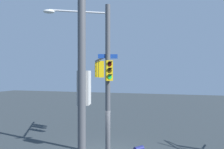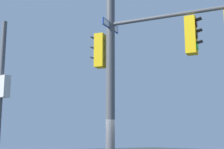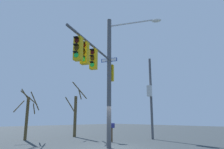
{
  "view_description": "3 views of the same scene",
  "coord_description": "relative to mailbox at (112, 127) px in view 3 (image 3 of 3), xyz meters",
  "views": [
    {
      "loc": [
        11.77,
        3.91,
        4.53
      ],
      "look_at": [
        -0.04,
        0.34,
        4.5
      ],
      "focal_mm": 36.11,
      "sensor_mm": 36.0,
      "label": 1
    },
    {
      "loc": [
        -8.37,
        6.23,
        1.98
      ],
      "look_at": [
        -0.29,
        0.13,
        3.88
      ],
      "focal_mm": 53.53,
      "sensor_mm": 36.0,
      "label": 2
    },
    {
      "loc": [
        -8.9,
        -9.39,
        1.77
      ],
      "look_at": [
        0.42,
        0.37,
        4.67
      ],
      "focal_mm": 32.73,
      "sensor_mm": 36.0,
      "label": 3
    }
  ],
  "objects": [
    {
      "name": "secondary_pole_assembly",
      "position": [
        3.98,
        -0.85,
        2.63
      ],
      "size": [
        0.65,
        0.41,
        7.17
      ],
      "rotation": [
        0.0,
        0.0,
        3.36
      ],
      "color": "#4C4F54",
      "rests_on": "ground"
    },
    {
      "name": "main_signal_pole_assembly",
      "position": [
        -3.2,
        -2.8,
        3.62
      ],
      "size": [
        6.56,
        3.64,
        8.39
      ],
      "rotation": [
        0.0,
        0.0,
        3.63
      ],
      "color": "#4C4F54",
      "rests_on": "ground"
    },
    {
      "name": "ground_plane",
      "position": [
        -2.15,
        -2.21,
        -1.11
      ],
      "size": [
        80.0,
        80.0,
        0.0
      ],
      "primitive_type": "plane",
      "color": "#2F383C"
    },
    {
      "name": "bare_tree_behind_pole",
      "position": [
        -4.17,
        5.94,
        0.96
      ],
      "size": [
        2.09,
        2.1,
        4.22
      ],
      "color": "#4E4124",
      "rests_on": "ground"
    },
    {
      "name": "mailbox",
      "position": [
        0.0,
        0.0,
        0.0
      ],
      "size": [
        0.49,
        0.46,
        1.41
      ],
      "rotation": [
        0.0,
        0.0,
        0.89
      ],
      "color": "#4C3823",
      "rests_on": "ground"
    },
    {
      "name": "bare_tree_across_street",
      "position": [
        0.47,
        5.72,
        1.13
      ],
      "size": [
        1.65,
        1.56,
        5.25
      ],
      "color": "brown",
      "rests_on": "ground"
    }
  ]
}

